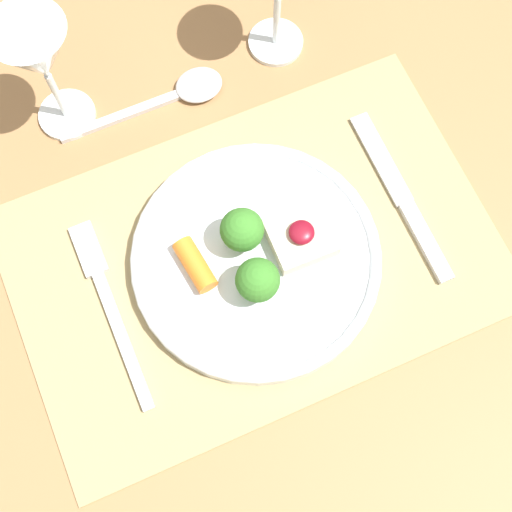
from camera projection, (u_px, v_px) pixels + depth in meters
ground_plane at (255, 371)px, 1.43m from camera, size 8.00×8.00×0.00m
dining_table at (254, 282)px, 0.82m from camera, size 1.36×0.98×0.73m
placemat at (254, 257)px, 0.74m from camera, size 0.49×0.32×0.00m
dinner_plate at (256, 258)px, 0.72m from camera, size 0.25×0.25×0.07m
fork at (108, 299)px, 0.72m from camera, size 0.02×0.21×0.01m
knife at (407, 207)px, 0.75m from camera, size 0.02×0.21×0.01m
spoon at (182, 92)px, 0.79m from camera, size 0.19×0.04×0.02m
wine_glass_far at (39, 58)px, 0.68m from camera, size 0.08×0.08×0.16m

